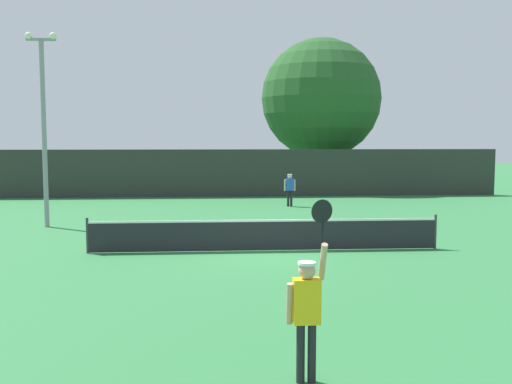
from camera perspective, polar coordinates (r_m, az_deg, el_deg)
ground_plane at (r=17.76m, az=0.89°, el=-5.82°), size 120.00×120.00×0.00m
tennis_net at (r=17.66m, az=0.89°, el=-4.19°), size 10.72×0.08×1.07m
perimeter_fence at (r=34.05m, az=-1.48°, el=1.88°), size 30.78×0.12×2.78m
player_serving at (r=8.24m, az=5.06°, el=-10.79°), size 0.68×0.40×2.58m
player_receiving at (r=29.19m, az=3.34°, el=0.52°), size 0.57×0.24×1.63m
tennis_ball at (r=20.14m, az=-7.70°, el=-4.44°), size 0.07×0.07×0.07m
light_pole at (r=23.69m, az=-20.19°, el=7.00°), size 1.18×0.28×7.41m
large_tree at (r=39.55m, az=6.42°, el=9.12°), size 7.99×7.99×10.08m
parked_car_near at (r=42.46m, az=-5.56°, el=1.71°), size 1.95×4.22×1.69m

